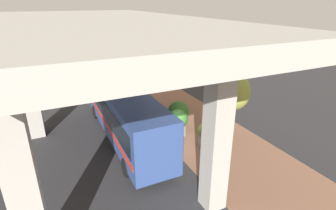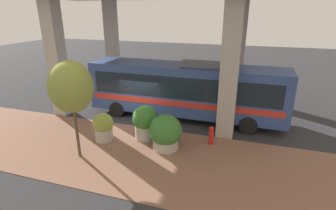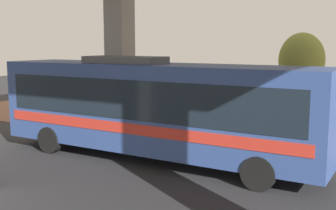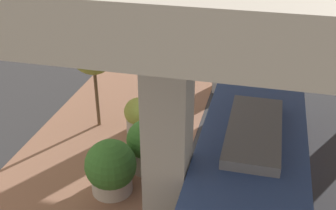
{
  "view_description": "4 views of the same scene",
  "coord_description": "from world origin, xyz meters",
  "px_view_note": "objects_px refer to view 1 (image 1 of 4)",
  "views": [
    {
      "loc": [
        6.32,
        12.9,
        8.62
      ],
      "look_at": [
        -1.24,
        -2.93,
        1.58
      ],
      "focal_mm": 28.0,
      "sensor_mm": 36.0,
      "label": 1
    },
    {
      "loc": [
        -12.92,
        -6.31,
        6.56
      ],
      "look_at": [
        -0.2,
        -2.23,
        1.65
      ],
      "focal_mm": 28.0,
      "sensor_mm": 36.0,
      "label": 2
    },
    {
      "loc": [
        14.42,
        5.2,
        4.11
      ],
      "look_at": [
        1.43,
        -2.47,
        1.89
      ],
      "focal_mm": 45.0,
      "sensor_mm": 36.0,
      "label": 3
    },
    {
      "loc": [
        2.25,
        -12.34,
        8.71
      ],
      "look_at": [
        -0.65,
        -0.63,
        2.17
      ],
      "focal_mm": 45.0,
      "sensor_mm": 36.0,
      "label": 4
    }
  ],
  "objects_px": {
    "planter_back": "(205,134)",
    "street_tree_near": "(234,92)",
    "planter_middle": "(178,122)",
    "bus": "(123,109)",
    "planter_front": "(178,114)",
    "fire_hydrant": "(153,111)"
  },
  "relations": [
    {
      "from": "fire_hydrant",
      "to": "planter_front",
      "type": "bearing_deg",
      "value": 118.34
    },
    {
      "from": "fire_hydrant",
      "to": "planter_front",
      "type": "relative_size",
      "value": 0.56
    },
    {
      "from": "bus",
      "to": "fire_hydrant",
      "type": "relative_size",
      "value": 12.01
    },
    {
      "from": "planter_middle",
      "to": "planter_back",
      "type": "distance_m",
      "value": 2.2
    },
    {
      "from": "planter_middle",
      "to": "bus",
      "type": "bearing_deg",
      "value": -21.18
    },
    {
      "from": "bus",
      "to": "planter_front",
      "type": "xyz_separation_m",
      "value": [
        -4.15,
        -0.06,
        -1.11
      ]
    },
    {
      "from": "fire_hydrant",
      "to": "planter_back",
      "type": "xyz_separation_m",
      "value": [
        -1.3,
        5.44,
        0.28
      ]
    },
    {
      "from": "planter_middle",
      "to": "planter_front",
      "type": "bearing_deg",
      "value": -118.97
    },
    {
      "from": "planter_middle",
      "to": "planter_back",
      "type": "bearing_deg",
      "value": 115.33
    },
    {
      "from": "planter_back",
      "to": "street_tree_near",
      "type": "bearing_deg",
      "value": 170.75
    },
    {
      "from": "planter_middle",
      "to": "street_tree_near",
      "type": "distance_m",
      "value": 4.3
    },
    {
      "from": "bus",
      "to": "planter_back",
      "type": "bearing_deg",
      "value": 142.68
    },
    {
      "from": "bus",
      "to": "planter_middle",
      "type": "relative_size",
      "value": 6.55
    },
    {
      "from": "street_tree_near",
      "to": "planter_middle",
      "type": "bearing_deg",
      "value": -40.18
    },
    {
      "from": "street_tree_near",
      "to": "fire_hydrant",
      "type": "bearing_deg",
      "value": -61.95
    },
    {
      "from": "street_tree_near",
      "to": "bus",
      "type": "bearing_deg",
      "value": -30.53
    },
    {
      "from": "bus",
      "to": "street_tree_near",
      "type": "xyz_separation_m",
      "value": [
        -6.08,
        3.58,
        1.42
      ]
    },
    {
      "from": "planter_back",
      "to": "street_tree_near",
      "type": "xyz_separation_m",
      "value": [
        -1.75,
        0.28,
        2.61
      ]
    },
    {
      "from": "bus",
      "to": "planter_back",
      "type": "relative_size",
      "value": 7.88
    },
    {
      "from": "bus",
      "to": "planter_front",
      "type": "relative_size",
      "value": 6.71
    },
    {
      "from": "bus",
      "to": "planter_back",
      "type": "xyz_separation_m",
      "value": [
        -4.33,
        3.3,
        -1.19
      ]
    },
    {
      "from": "fire_hydrant",
      "to": "street_tree_near",
      "type": "xyz_separation_m",
      "value": [
        -3.05,
        5.72,
        2.89
      ]
    }
  ]
}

